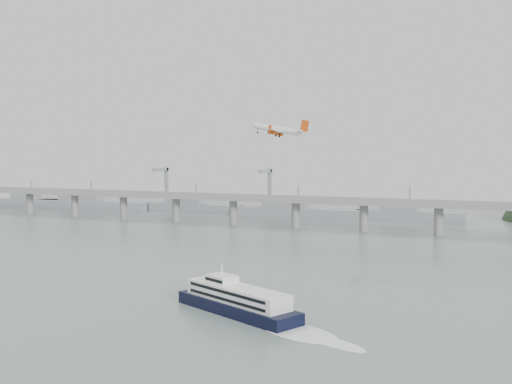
% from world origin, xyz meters
% --- Properties ---
extents(ground, '(900.00, 900.00, 0.00)m').
position_xyz_m(ground, '(0.00, 0.00, 0.00)').
color(ground, slate).
rests_on(ground, ground).
extents(bridge, '(800.00, 22.00, 23.90)m').
position_xyz_m(bridge, '(-1.15, 200.00, 17.65)').
color(bridge, gray).
rests_on(bridge, ground).
extents(distant_fleet, '(453.00, 60.90, 40.00)m').
position_xyz_m(distant_fleet, '(-155.36, 265.08, 6.22)').
color(distant_fleet, gray).
rests_on(distant_fleet, ground).
extents(ferry, '(79.99, 42.88, 16.14)m').
position_xyz_m(ferry, '(27.36, -26.24, 4.38)').
color(ferry, black).
rests_on(ferry, ground).
extents(airliner, '(32.71, 29.54, 8.61)m').
position_xyz_m(airliner, '(5.18, 71.77, 66.40)').
color(airliner, white).
rests_on(airliner, ground).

